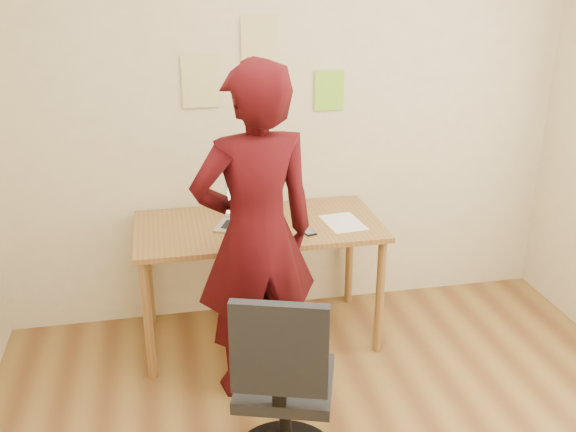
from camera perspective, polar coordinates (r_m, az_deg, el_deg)
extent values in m
cube|color=beige|center=(3.91, -0.22, 10.01)|extent=(3.50, 0.04, 2.70)
cube|color=olive|center=(3.69, -2.66, -0.93)|extent=(1.40, 0.70, 0.03)
cylinder|color=olive|center=(3.55, -12.32, -9.09)|extent=(0.05, 0.05, 0.71)
cylinder|color=olive|center=(3.73, 8.16, -7.14)|extent=(0.05, 0.05, 0.71)
cylinder|color=olive|center=(4.08, -12.34, -4.83)|extent=(0.05, 0.05, 0.71)
cylinder|color=olive|center=(4.24, 5.49, -3.34)|extent=(0.05, 0.05, 0.71)
cube|color=#AEAEB5|center=(3.63, -3.84, -0.93)|extent=(0.38, 0.33, 0.01)
cube|color=black|center=(3.63, -3.85, -0.81)|extent=(0.29, 0.21, 0.00)
cube|color=#AEAEB5|center=(3.72, -3.34, 1.49)|extent=(0.32, 0.18, 0.22)
cube|color=white|center=(3.72, -3.34, 1.49)|extent=(0.28, 0.15, 0.18)
cube|color=white|center=(3.71, 4.93, -0.57)|extent=(0.23, 0.31, 0.00)
cube|color=black|center=(3.56, 1.76, -1.41)|extent=(0.09, 0.13, 0.01)
cube|color=#3F4C59|center=(3.56, 1.76, -1.34)|extent=(0.08, 0.10, 0.00)
cube|color=#D8C681|center=(3.78, -7.82, 11.76)|extent=(0.21, 0.00, 0.30)
cube|color=#D8C681|center=(3.79, -2.57, 15.16)|extent=(0.21, 0.00, 0.30)
cube|color=#8DD630|center=(3.92, 3.70, 11.09)|extent=(0.18, 0.00, 0.24)
cube|color=black|center=(2.89, -0.25, -14.60)|extent=(0.52, 0.52, 0.06)
cube|color=black|center=(2.56, -0.78, -11.79)|extent=(0.39, 0.17, 0.41)
cube|color=black|center=(2.69, -0.75, -15.47)|extent=(0.06, 0.05, 0.11)
cylinder|color=black|center=(3.03, -0.24, -18.01)|extent=(0.06, 0.06, 0.41)
imported|color=#39070B|center=(3.17, -2.88, -1.83)|extent=(0.70, 0.52, 1.75)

